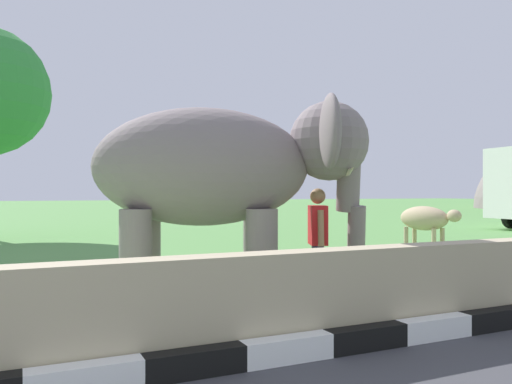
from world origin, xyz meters
name	(u,v)px	position (x,y,z in m)	size (l,w,h in m)	color
barrier_parapet	(195,311)	(2.00, 3.69, 0.50)	(28.00, 0.36, 1.00)	tan
elephant	(226,170)	(3.24, 6.07, 1.91)	(4.06, 3.13, 2.93)	slate
person_handler	(318,237)	(4.56, 5.69, 0.93)	(0.37, 0.65, 1.66)	navy
cow_near	(425,219)	(10.52, 9.85, 0.87)	(0.85, 1.93, 1.23)	tan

